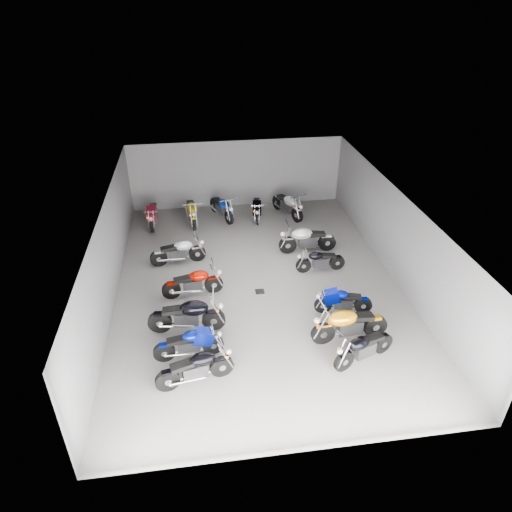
# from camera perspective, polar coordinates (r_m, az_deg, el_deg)

# --- Properties ---
(ground) EXTENTS (14.00, 14.00, 0.00)m
(ground) POSITION_cam_1_polar(r_m,az_deg,el_deg) (16.55, 0.22, -3.49)
(ground) COLOR gray
(ground) RESTS_ON ground
(wall_back) EXTENTS (10.00, 0.10, 3.20)m
(wall_back) POSITION_cam_1_polar(r_m,az_deg,el_deg) (22.03, -2.44, 10.22)
(wall_back) COLOR slate
(wall_back) RESTS_ON ground
(wall_left) EXTENTS (0.10, 14.00, 3.20)m
(wall_left) POSITION_cam_1_polar(r_m,az_deg,el_deg) (15.87, -17.94, 0.03)
(wall_left) COLOR slate
(wall_left) RESTS_ON ground
(wall_right) EXTENTS (0.10, 14.00, 3.20)m
(wall_right) POSITION_cam_1_polar(r_m,az_deg,el_deg) (17.07, 17.09, 2.45)
(wall_right) COLOR slate
(wall_right) RESTS_ON ground
(ceiling) EXTENTS (10.00, 14.00, 0.04)m
(ceiling) POSITION_cam_1_polar(r_m,az_deg,el_deg) (14.98, 0.25, 6.76)
(ceiling) COLOR black
(ceiling) RESTS_ON wall_back
(drain_grate) EXTENTS (0.32, 0.32, 0.01)m
(drain_grate) POSITION_cam_1_polar(r_m,az_deg,el_deg) (16.14, 0.48, -4.46)
(drain_grate) COLOR black
(drain_grate) RESTS_ON ground
(motorcycle_left_a) EXTENTS (2.14, 0.63, 0.95)m
(motorcycle_left_a) POSITION_cam_1_polar(r_m,az_deg,el_deg) (12.63, -7.52, -13.69)
(motorcycle_left_a) COLOR black
(motorcycle_left_a) RESTS_ON ground
(motorcycle_left_b) EXTENTS (2.03, 0.44, 0.89)m
(motorcycle_left_b) POSITION_cam_1_polar(r_m,az_deg,el_deg) (13.41, -8.32, -10.79)
(motorcycle_left_b) COLOR black
(motorcycle_left_b) RESTS_ON ground
(motorcycle_left_c) EXTENTS (2.40, 0.51, 1.05)m
(motorcycle_left_c) POSITION_cam_1_polar(r_m,az_deg,el_deg) (14.28, -8.56, -7.37)
(motorcycle_left_c) COLOR black
(motorcycle_left_c) RESTS_ON ground
(motorcycle_left_d) EXTENTS (2.13, 0.48, 0.93)m
(motorcycle_left_d) POSITION_cam_1_polar(r_m,az_deg,el_deg) (15.84, -7.84, -3.32)
(motorcycle_left_d) COLOR black
(motorcycle_left_d) RESTS_ON ground
(motorcycle_left_f) EXTENTS (2.14, 0.49, 0.94)m
(motorcycle_left_f) POSITION_cam_1_polar(r_m,az_deg,el_deg) (17.74, -9.66, 0.54)
(motorcycle_left_f) COLOR black
(motorcycle_left_f) RESTS_ON ground
(motorcycle_right_a) EXTENTS (1.99, 0.92, 0.92)m
(motorcycle_right_a) POSITION_cam_1_polar(r_m,az_deg,el_deg) (13.48, 13.31, -11.07)
(motorcycle_right_a) COLOR black
(motorcycle_right_a) RESTS_ON ground
(motorcycle_right_b) EXTENTS (2.40, 0.51, 1.06)m
(motorcycle_right_b) POSITION_cam_1_polar(r_m,az_deg,el_deg) (14.07, 11.54, -8.37)
(motorcycle_right_b) COLOR black
(motorcycle_right_b) RESTS_ON ground
(motorcycle_right_c) EXTENTS (1.89, 0.46, 0.83)m
(motorcycle_right_c) POSITION_cam_1_polar(r_m,az_deg,el_deg) (15.19, 10.78, -5.55)
(motorcycle_right_c) COLOR black
(motorcycle_right_c) RESTS_ON ground
(motorcycle_right_e) EXTENTS (1.89, 0.38, 0.83)m
(motorcycle_right_e) POSITION_cam_1_polar(r_m,az_deg,el_deg) (17.22, 8.00, -0.53)
(motorcycle_right_e) COLOR black
(motorcycle_right_e) RESTS_ON ground
(motorcycle_right_f) EXTENTS (2.34, 0.45, 1.03)m
(motorcycle_right_f) POSITION_cam_1_polar(r_m,az_deg,el_deg) (18.36, 6.38, 2.09)
(motorcycle_right_f) COLOR black
(motorcycle_right_f) RESTS_ON ground
(motorcycle_back_a) EXTENTS (0.43, 2.17, 0.95)m
(motorcycle_back_a) POSITION_cam_1_polar(r_m,az_deg,el_deg) (20.94, -12.78, 5.13)
(motorcycle_back_a) COLOR black
(motorcycle_back_a) RESTS_ON ground
(motorcycle_back_b) EXTENTS (0.50, 2.29, 1.00)m
(motorcycle_back_b) POSITION_cam_1_polar(r_m,az_deg,el_deg) (20.81, -8.04, 5.53)
(motorcycle_back_b) COLOR black
(motorcycle_back_b) RESTS_ON ground
(motorcycle_back_c) EXTENTS (0.95, 2.10, 0.97)m
(motorcycle_back_c) POSITION_cam_1_polar(r_m,az_deg,el_deg) (21.11, -4.30, 6.07)
(motorcycle_back_c) COLOR black
(motorcycle_back_c) RESTS_ON ground
(motorcycle_back_d) EXTENTS (0.49, 2.09, 0.92)m
(motorcycle_back_d) POSITION_cam_1_polar(r_m,az_deg,el_deg) (21.05, 0.10, 6.01)
(motorcycle_back_d) COLOR black
(motorcycle_back_d) RESTS_ON ground
(motorcycle_back_e) EXTENTS (1.04, 2.20, 1.02)m
(motorcycle_back_e) POSITION_cam_1_polar(r_m,az_deg,el_deg) (21.31, 3.99, 6.41)
(motorcycle_back_e) COLOR black
(motorcycle_back_e) RESTS_ON ground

